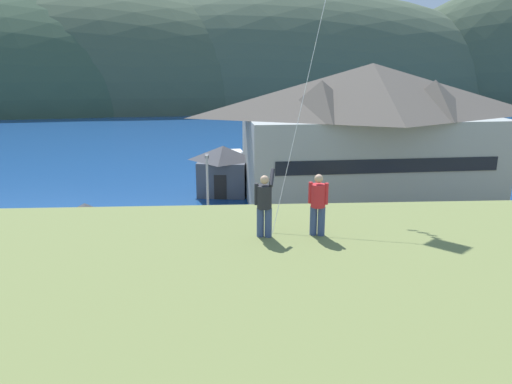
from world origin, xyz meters
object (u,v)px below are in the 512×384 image
harbor_lodge (370,129)px  moored_boat_wharfside (234,162)px  moored_boat_inner_slip (233,167)px  parked_car_corner_spot (286,292)px  parked_car_mid_row_center (288,254)px  parked_car_mid_row_near (425,297)px  storage_shed_waterside (223,169)px  parked_car_back_row_left (202,261)px  person_kite_flyer (264,204)px  parking_light_pole (208,193)px  storage_shed_near_lot (89,248)px  moored_boat_outer_mooring (295,163)px  parked_car_front_row_red (400,245)px  wharf_dock (266,168)px  person_companion (318,203)px

harbor_lodge → moored_boat_wharfside: 18.71m
moored_boat_inner_slip → parked_car_corner_spot: bearing=-85.9°
parked_car_mid_row_center → parked_car_mid_row_near: bearing=-44.0°
storage_shed_waterside → parked_car_mid_row_near: 25.33m
harbor_lodge → parked_car_back_row_left: bearing=-131.4°
person_kite_flyer → parking_light_pole: bearing=97.2°
parked_car_back_row_left → person_kite_flyer: size_ratio=2.30×
parked_car_mid_row_center → storage_shed_waterside: bearing=102.5°
storage_shed_near_lot → parking_light_pole: (5.95, 6.93, 1.01)m
moored_boat_inner_slip → harbor_lodge: bearing=-44.2°
parked_car_mid_row_near → storage_shed_near_lot: bearing=168.6°
moored_boat_outer_mooring → parked_car_back_row_left: moored_boat_outer_mooring is taller
parked_car_mid_row_near → parked_car_corner_spot: bearing=172.3°
storage_shed_waterside → parked_car_front_row_red: size_ratio=1.22×
storage_shed_near_lot → parked_car_mid_row_center: 11.13m
wharf_dock → moored_boat_outer_mooring: (3.32, 0.91, 0.37)m
parked_car_mid_row_center → person_kite_flyer: size_ratio=2.32×
storage_shed_near_lot → storage_shed_waterside: 21.07m
storage_shed_near_lot → moored_boat_outer_mooring: bearing=64.0°
storage_shed_near_lot → parked_car_corner_spot: (10.10, -2.48, -1.56)m
parked_car_mid_row_near → parked_car_front_row_red: size_ratio=0.99×
parked_car_corner_spot → moored_boat_inner_slip: bearing=94.1°
person_kite_flyer → parked_car_mid_row_near: bearing=44.8°
harbor_lodge → parked_car_front_row_red: 14.96m
harbor_lodge → parked_car_front_row_red: harbor_lodge is taller
harbor_lodge → wharf_dock: 15.73m
storage_shed_near_lot → parked_car_back_row_left: storage_shed_near_lot is taller
parked_car_corner_spot → parked_car_back_row_left: same height
parked_car_mid_row_center → parked_car_back_row_left: size_ratio=1.01×
moored_boat_outer_mooring → parked_car_mid_row_center: size_ratio=1.46×
storage_shed_waterside → parked_car_corner_spot: storage_shed_waterside is taller
moored_boat_inner_slip → parked_car_front_row_red: bearing=-68.5°
storage_shed_waterside → wharf_dock: bearing=64.0°
parking_light_pole → person_kite_flyer: person_kite_flyer is taller
storage_shed_near_lot → moored_boat_inner_slip: (7.85, 28.67, -1.91)m
parked_car_corner_spot → storage_shed_waterside: bearing=98.2°
moored_boat_inner_slip → parked_car_corner_spot: moored_boat_inner_slip is taller
parked_car_mid_row_near → parked_car_back_row_left: (-10.98, 5.05, 0.00)m
moored_boat_wharfside → person_kite_flyer: size_ratio=4.14×
parked_car_front_row_red → parked_car_mid_row_center: bearing=-171.8°
storage_shed_near_lot → wharf_dock: 31.76m
parked_car_corner_spot → parked_car_front_row_red: (7.71, 5.89, 0.00)m
moored_boat_outer_mooring → person_kite_flyer: (-6.56, -42.16, 7.62)m
wharf_dock → harbor_lodge: bearing=-56.7°
moored_boat_outer_mooring → parked_car_mid_row_near: size_ratio=1.49×
storage_shed_near_lot → moored_boat_wharfside: (8.01, 30.96, -1.91)m
person_kite_flyer → parked_car_mid_row_center: bearing=80.2°
parked_car_mid_row_near → person_companion: (-6.94, -8.33, 7.26)m
person_companion → moored_boat_wharfside: bearing=92.4°
harbor_lodge → storage_shed_near_lot: harbor_lodge is taller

